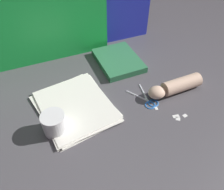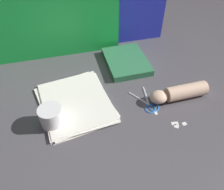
% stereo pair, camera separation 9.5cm
% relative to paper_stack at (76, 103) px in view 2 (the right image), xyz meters
% --- Properties ---
extents(ground_plane, '(6.00, 6.00, 0.00)m').
position_rel_paper_stack_xyz_m(ground_plane, '(0.14, -0.05, -0.01)').
color(ground_plane, '#4C494F').
extents(backdrop_panel_left, '(0.79, 0.15, 0.48)m').
position_rel_paper_stack_xyz_m(backdrop_panel_left, '(-0.01, 0.42, 0.23)').
color(backdrop_panel_left, green).
rests_on(backdrop_panel_left, ground_plane).
extents(paper_stack, '(0.32, 0.37, 0.02)m').
position_rel_paper_stack_xyz_m(paper_stack, '(0.00, 0.00, 0.00)').
color(paper_stack, white).
rests_on(paper_stack, ground_plane).
extents(book_closed, '(0.26, 0.31, 0.03)m').
position_rel_paper_stack_xyz_m(book_closed, '(0.35, 0.17, 0.01)').
color(book_closed, '#2D7247').
rests_on(book_closed, ground_plane).
extents(scissors, '(0.09, 0.17, 0.01)m').
position_rel_paper_stack_xyz_m(scissors, '(0.30, -0.14, -0.00)').
color(scissors, silver).
rests_on(scissors, ground_plane).
extents(hand_forearm, '(0.28, 0.11, 0.07)m').
position_rel_paper_stack_xyz_m(hand_forearm, '(0.45, -0.16, 0.03)').
color(hand_forearm, beige).
rests_on(hand_forearm, ground_plane).
extents(paper_scrap_near, '(0.02, 0.03, 0.00)m').
position_rel_paper_stack_xyz_m(paper_scrap_near, '(0.31, -0.20, -0.01)').
color(paper_scrap_near, white).
rests_on(paper_scrap_near, ground_plane).
extents(paper_scrap_mid, '(0.03, 0.02, 0.00)m').
position_rel_paper_stack_xyz_m(paper_scrap_mid, '(0.35, -0.28, -0.01)').
color(paper_scrap_mid, white).
rests_on(paper_scrap_mid, ground_plane).
extents(paper_scrap_far, '(0.03, 0.03, 0.00)m').
position_rel_paper_stack_xyz_m(paper_scrap_far, '(0.34, -0.29, -0.01)').
color(paper_scrap_far, white).
rests_on(paper_scrap_far, ground_plane).
extents(paper_scrap_side, '(0.02, 0.02, 0.00)m').
position_rel_paper_stack_xyz_m(paper_scrap_side, '(0.38, -0.30, -0.01)').
color(paper_scrap_side, white).
rests_on(paper_scrap_side, ground_plane).
extents(mug, '(0.10, 0.10, 0.09)m').
position_rel_paper_stack_xyz_m(mug, '(-0.12, -0.07, 0.04)').
color(mug, white).
rests_on(mug, ground_plane).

